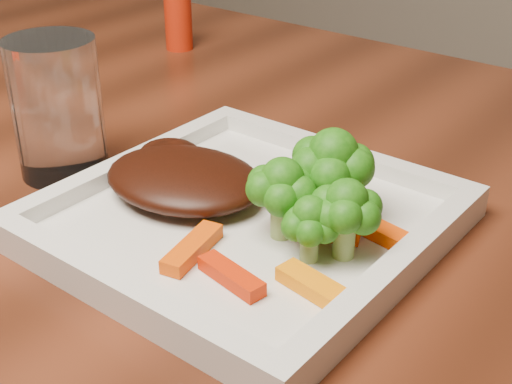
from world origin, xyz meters
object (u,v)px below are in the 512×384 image
Objects in this scene: spice_shaker at (178,14)px; drinking_glass at (57,108)px; steak at (184,179)px; dining_table at (56,365)px; plate at (246,224)px.

spice_shaker is 0.77× the size of drinking_glass.
spice_shaker is at bearing 134.23° from steak.
spice_shaker reaches higher than steak.
plate is at bearing -6.90° from dining_table.
steak is at bearing 7.63° from drinking_glass.
steak is at bearing -8.88° from dining_table.
dining_table is 0.51m from steak.
plate is 2.25× the size of drinking_glass.
plate is 2.04× the size of steak.
drinking_glass is at bearing -20.07° from dining_table.
dining_table is at bearing 171.12° from steak.
dining_table is 5.93× the size of plate.
spice_shaker is 0.36m from drinking_glass.
drinking_glass is (0.18, -0.07, 0.44)m from dining_table.
dining_table is at bearing 159.93° from drinking_glass.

